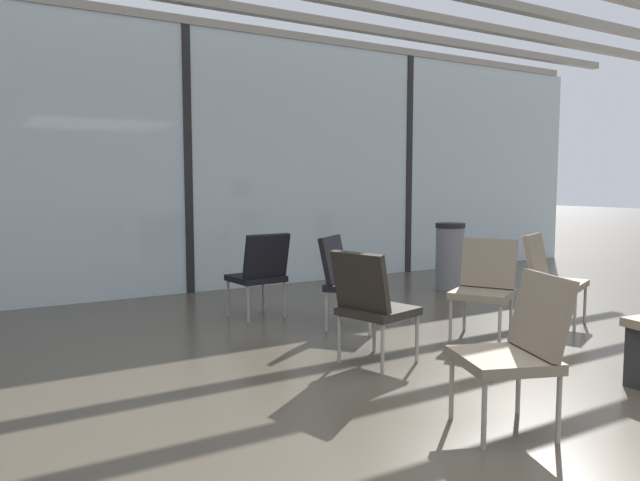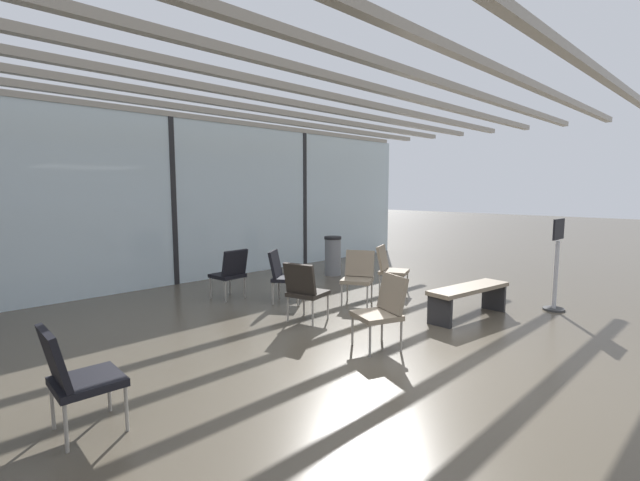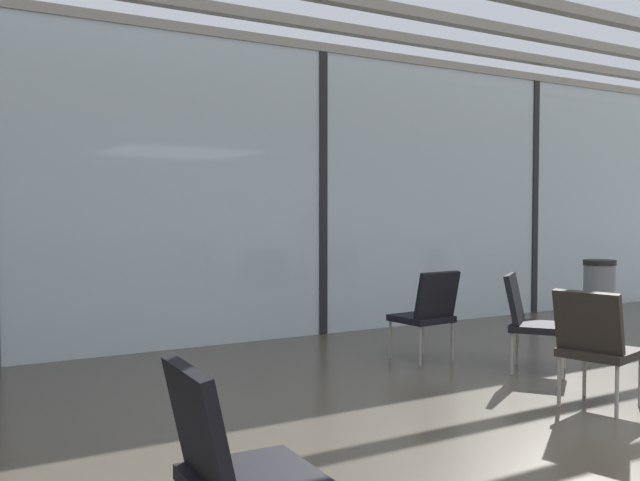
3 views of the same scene
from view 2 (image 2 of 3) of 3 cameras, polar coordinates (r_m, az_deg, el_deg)
name	(u,v)px [view 2 (image 2 of 3)]	position (r m, az deg, el deg)	size (l,w,h in m)	color
ground_plane	(384,351)	(5.34, 8.36, -14.11)	(60.00, 60.00, 0.00)	#4C4438
glass_curtain_wall	(173,202)	(9.11, -18.63, 4.76)	(14.00, 0.08, 3.28)	silver
window_mullion_1	(173,202)	(9.11, -18.63, 4.76)	(0.10, 0.12, 3.28)	black
window_mullion_2	(304,199)	(11.11, -2.14, 5.38)	(0.10, 0.12, 3.28)	black
ceiling_slats	(278,85)	(6.48, -5.48, 19.51)	(13.72, 6.72, 0.10)	gray
parked_airplane	(14,184)	(13.29, -35.04, 6.10)	(12.97, 4.07, 4.07)	silver
lounge_chair_0	(74,373)	(3.96, -29.38, -14.84)	(0.54, 0.50, 0.87)	black
lounge_chair_1	(383,307)	(5.32, 8.22, -8.58)	(0.66, 0.64, 0.87)	#7F705B
lounge_chair_2	(305,288)	(6.25, -2.02, -6.22)	(0.63, 0.59, 0.87)	#28231E
lounge_chair_3	(389,266)	(8.09, 9.01, -3.35)	(0.65, 0.67, 0.87)	#7F705B
lounge_chair_4	(358,274)	(7.33, 5.01, -4.34)	(0.69, 0.67, 0.87)	#7F705B
lounge_chair_5	(283,273)	(7.40, -4.88, -4.23)	(0.70, 0.71, 0.87)	black
lounge_chair_6	(231,271)	(7.71, -11.58, -3.90)	(0.52, 0.56, 0.87)	black
waiting_bench	(469,293)	(6.86, 18.82, -6.55)	(1.54, 0.59, 0.47)	#7F705B
trash_bin	(333,256)	(9.69, 1.68, -1.98)	(0.38, 0.38, 0.86)	slate
info_sign	(556,268)	(7.75, 28.42, -3.13)	(0.44, 0.32, 1.44)	#333333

